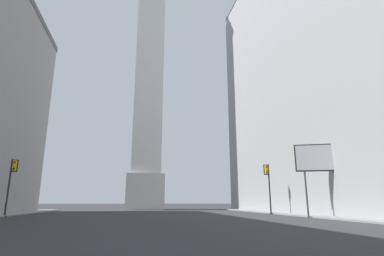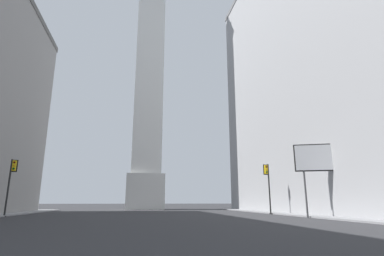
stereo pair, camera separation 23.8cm
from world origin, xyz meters
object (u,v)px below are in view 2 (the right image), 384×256
obelisk (150,68)px  traffic_light_mid_right (268,181)px  traffic_light_mid_left (11,178)px  billboard_sign (320,160)px

obelisk → traffic_light_mid_right: obelisk is taller
traffic_light_mid_left → billboard_sign: 32.47m
traffic_light_mid_right → traffic_light_mid_left: traffic_light_mid_right is taller
obelisk → traffic_light_mid_left: bearing=-120.4°
billboard_sign → traffic_light_mid_left: bearing=165.4°
traffic_light_mid_left → obelisk: bearing=59.6°
obelisk → billboard_sign: size_ratio=8.67×
billboard_sign → obelisk: bearing=115.8°
traffic_light_mid_right → traffic_light_mid_left: 29.75m
obelisk → traffic_light_mid_left: (-15.01, -25.60, -25.90)m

